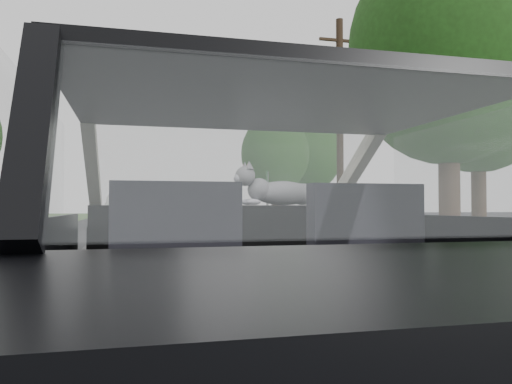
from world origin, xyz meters
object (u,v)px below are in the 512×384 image
cat (283,192)px  utility_pole (340,126)px  subject_car (252,262)px  other_car (128,209)px  highway_sign (267,200)px

cat → utility_pole: (6.56, 14.09, 2.89)m
subject_car → other_car: 24.14m
other_car → utility_pole: size_ratio=0.63×
other_car → utility_pole: (7.61, -9.46, 3.15)m
other_car → highway_sign: 7.72m
utility_pole → other_car: bearing=128.8°
other_car → utility_pole: bearing=-61.2°
subject_car → other_car: bearing=91.7°
other_car → subject_car: bearing=-98.3°
subject_car → utility_pole: utility_pole is taller
cat → highway_sign: highway_sign is taller
cat → other_car: (-1.05, 23.56, -0.26)m
highway_sign → utility_pole: 5.72m
subject_car → cat: subject_car is taller
subject_car → highway_sign: highway_sign is taller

